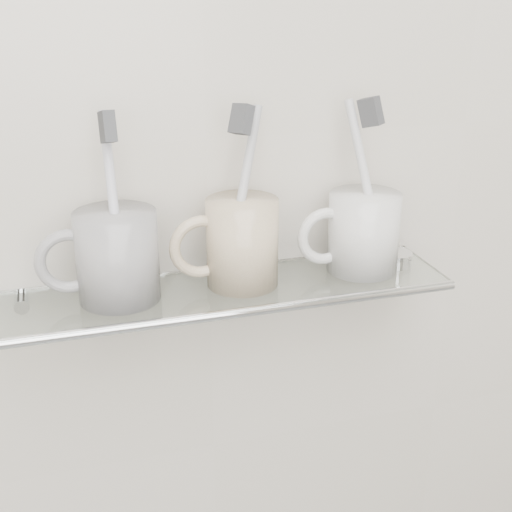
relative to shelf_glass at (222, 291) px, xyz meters
name	(u,v)px	position (x,y,z in m)	size (l,w,h in m)	color
wall_back	(206,139)	(0.00, 0.06, 0.15)	(2.50, 2.50, 0.00)	beige
shelf_glass	(222,291)	(0.00, 0.00, 0.00)	(0.50, 0.12, 0.01)	silver
shelf_rail	(236,313)	(0.00, -0.06, 0.00)	(0.01, 0.01, 0.50)	silver
bracket_left	(22,306)	(-0.21, 0.05, -0.01)	(0.02, 0.02, 0.03)	silver
bracket_right	(379,264)	(0.21, 0.05, -0.01)	(0.02, 0.02, 0.03)	silver
mug_left	(118,256)	(-0.11, 0.00, 0.05)	(0.09, 0.09, 0.10)	white
mug_left_handle	(69,261)	(-0.16, 0.00, 0.05)	(0.07, 0.07, 0.01)	white
toothbrush_left	(114,206)	(-0.11, 0.00, 0.10)	(0.01, 0.01, 0.19)	silver
bristles_left	(107,127)	(-0.11, 0.00, 0.19)	(0.01, 0.02, 0.03)	#3A3C3F
mug_center	(242,242)	(0.02, 0.00, 0.05)	(0.08, 0.08, 0.10)	beige
mug_center_handle	(201,247)	(-0.02, 0.00, 0.05)	(0.07, 0.07, 0.01)	beige
toothbrush_center	(242,195)	(0.02, 0.00, 0.10)	(0.01, 0.01, 0.19)	#AAAAAA
bristles_center	(241,119)	(0.02, 0.00, 0.19)	(0.01, 0.02, 0.03)	#3A3C3F
mug_right	(364,232)	(0.17, 0.00, 0.05)	(0.08, 0.08, 0.09)	white
mug_right_handle	(326,236)	(0.12, 0.00, 0.05)	(0.07, 0.07, 0.01)	white
toothbrush_right	(366,185)	(0.17, 0.00, 0.10)	(0.01, 0.01, 0.19)	silver
bristles_right	(371,112)	(0.17, 0.00, 0.19)	(0.01, 0.02, 0.03)	#3A3C3F
chrome_cap	(395,259)	(0.21, 0.00, 0.01)	(0.04, 0.04, 0.02)	silver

